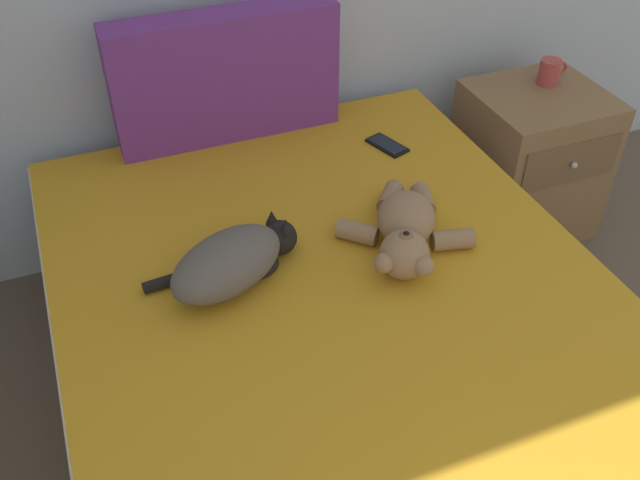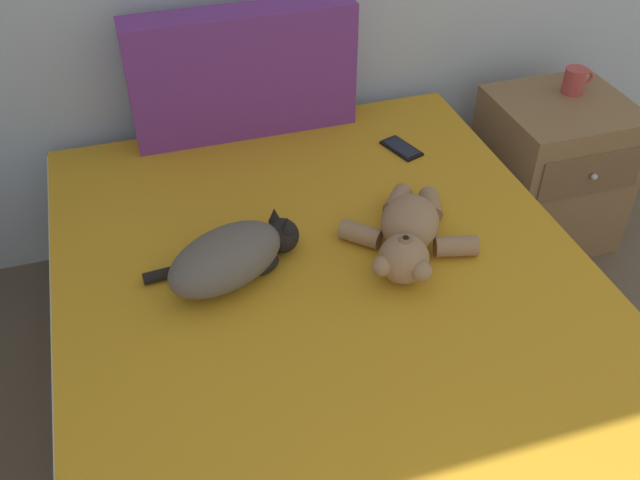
{
  "view_description": "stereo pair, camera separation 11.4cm",
  "coord_description": "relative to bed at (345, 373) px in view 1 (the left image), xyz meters",
  "views": [
    {
      "loc": [
        0.75,
        2.04,
        1.84
      ],
      "look_at": [
        1.29,
        3.39,
        0.63
      ],
      "focal_mm": 39.69,
      "sensor_mm": 36.0,
      "label": 1
    },
    {
      "loc": [
        0.85,
        2.0,
        1.84
      ],
      "look_at": [
        1.29,
        3.39,
        0.63
      ],
      "focal_mm": 39.69,
      "sensor_mm": 36.0,
      "label": 2
    }
  ],
  "objects": [
    {
      "name": "bed",
      "position": [
        0.0,
        0.0,
        0.0
      ],
      "size": [
        1.51,
        2.07,
        0.54
      ],
      "color": "olive",
      "rests_on": "ground_plane"
    },
    {
      "name": "patterned_cushion",
      "position": [
        -0.04,
        0.94,
        0.49
      ],
      "size": [
        0.77,
        0.14,
        0.44
      ],
      "color": "#72338C",
      "rests_on": "bed"
    },
    {
      "name": "cat",
      "position": [
        -0.25,
        0.2,
        0.34
      ],
      "size": [
        0.44,
        0.32,
        0.15
      ],
      "color": "#59514C",
      "rests_on": "bed"
    },
    {
      "name": "teddy_bear",
      "position": [
        0.24,
        0.16,
        0.34
      ],
      "size": [
        0.37,
        0.45,
        0.15
      ],
      "color": "#937051",
      "rests_on": "bed"
    },
    {
      "name": "cell_phone",
      "position": [
        0.43,
        0.66,
        0.28
      ],
      "size": [
        0.12,
        0.16,
        0.01
      ],
      "color": "black",
      "rests_on": "bed"
    },
    {
      "name": "nightstand",
      "position": [
        1.09,
        0.7,
        0.03
      ],
      "size": [
        0.48,
        0.48,
        0.59
      ],
      "color": "olive",
      "rests_on": "ground_plane"
    },
    {
      "name": "mug",
      "position": [
        1.16,
        0.77,
        0.37
      ],
      "size": [
        0.12,
        0.08,
        0.09
      ],
      "color": "#B23F3F",
      "rests_on": "nightstand"
    }
  ]
}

